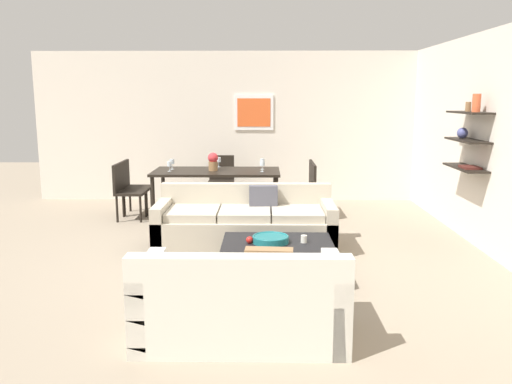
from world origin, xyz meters
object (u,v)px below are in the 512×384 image
(dining_chair_right_far, at_px, (304,184))
(decorative_bowl, at_px, (271,239))
(wine_glass_right_far, at_px, (262,162))
(wine_glass_left_near, at_px, (169,164))
(dining_chair_left_far, at_px, (132,183))
(wine_glass_left_far, at_px, (172,162))
(apple_on_coffee_table, at_px, (250,240))
(loveseat_white, at_px, (242,302))
(wine_glass_head, at_px, (219,160))
(sofa_beige, at_px, (245,226))
(dining_table, at_px, (217,175))
(wine_glass_right_near, at_px, (262,164))
(dining_chair_head, at_px, (221,177))
(centerpiece_vase, at_px, (213,161))
(dining_chair_right_near, at_px, (306,188))
(dining_chair_left_near, at_px, (125,188))
(candle_jar, at_px, (304,239))
(coffee_table, at_px, (277,261))

(dining_chair_right_far, bearing_deg, decorative_bowl, -100.81)
(wine_glass_right_far, bearing_deg, wine_glass_left_near, -170.80)
(dining_chair_left_far, height_order, wine_glass_left_far, wine_glass_left_far)
(dining_chair_right_far, bearing_deg, apple_on_coffee_table, -104.62)
(loveseat_white, relative_size, wine_glass_head, 10.08)
(sofa_beige, relative_size, dining_table, 1.12)
(decorative_bowl, height_order, wine_glass_left_far, wine_glass_left_far)
(dining_chair_left_far, bearing_deg, dining_chair_right_far, 0.00)
(wine_glass_right_far, distance_m, wine_glass_right_near, 0.23)
(sofa_beige, distance_m, dining_chair_head, 2.68)
(sofa_beige, bearing_deg, dining_chair_right_far, 65.70)
(wine_glass_head, bearing_deg, apple_on_coffee_table, -79.60)
(dining_table, bearing_deg, loveseat_white, -82.27)
(wine_glass_left_far, bearing_deg, wine_glass_right_far, 0.00)
(wine_glass_right_far, xyz_separation_m, centerpiece_vase, (-0.77, -0.14, 0.02))
(dining_chair_right_near, bearing_deg, loveseat_white, -101.59)
(dining_chair_right_near, relative_size, dining_chair_left_near, 1.00)
(wine_glass_left_far, bearing_deg, wine_glass_left_near, -90.00)
(dining_chair_right_far, relative_size, wine_glass_left_near, 5.63)
(dining_chair_head, bearing_deg, wine_glass_left_far, -133.46)
(dining_chair_left_far, bearing_deg, wine_glass_right_far, -2.58)
(sofa_beige, distance_m, apple_on_coffee_table, 1.12)
(candle_jar, bearing_deg, dining_chair_right_far, 85.69)
(decorative_bowl, xyz_separation_m, apple_on_coffee_table, (-0.22, -0.04, -0.00))
(candle_jar, xyz_separation_m, wine_glass_head, (-1.17, 3.23, 0.45))
(decorative_bowl, distance_m, wine_glass_right_near, 2.74)
(dining_table, bearing_deg, dining_chair_right_near, -8.64)
(apple_on_coffee_table, xyz_separation_m, dining_chair_left_far, (-2.00, 3.07, 0.09))
(wine_glass_right_near, bearing_deg, coffee_table, -86.40)
(coffee_table, distance_m, candle_jar, 0.36)
(coffee_table, distance_m, dining_chair_left_far, 3.84)
(wine_glass_head, bearing_deg, wine_glass_right_far, -22.26)
(dining_chair_head, bearing_deg, dining_chair_right_far, -25.46)
(wine_glass_left_far, distance_m, centerpiece_vase, 0.69)
(apple_on_coffee_table, xyz_separation_m, dining_chair_right_far, (0.80, 3.07, 0.09))
(wine_glass_left_near, bearing_deg, wine_glass_head, 36.24)
(dining_chair_right_near, bearing_deg, dining_chair_left_far, 171.36)
(candle_jar, height_order, apple_on_coffee_table, candle_jar)
(decorative_bowl, bearing_deg, dining_chair_head, 102.51)
(dining_chair_head, bearing_deg, dining_chair_right_near, -37.95)
(sofa_beige, bearing_deg, dining_chair_left_far, 134.44)
(dining_chair_right_far, bearing_deg, sofa_beige, -114.30)
(wine_glass_left_near, relative_size, centerpiece_vase, 0.55)
(candle_jar, bearing_deg, coffee_table, -172.71)
(dining_chair_right_far, xyz_separation_m, centerpiece_vase, (-1.45, -0.24, 0.39))
(apple_on_coffee_table, relative_size, wine_glass_head, 0.46)
(sofa_beige, bearing_deg, decorative_bowl, -74.26)
(wine_glass_left_far, height_order, centerpiece_vase, centerpiece_vase)
(candle_jar, distance_m, dining_chair_right_near, 2.62)
(dining_chair_left_far, relative_size, centerpiece_vase, 3.08)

